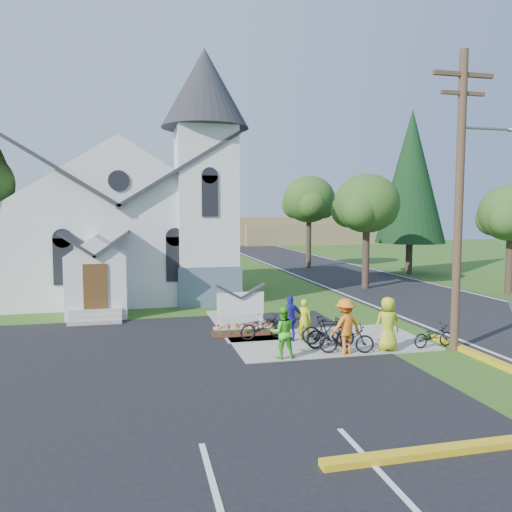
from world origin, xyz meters
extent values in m
plane|color=#365F1B|center=(0.00, 0.00, 0.00)|extent=(120.00, 120.00, 0.00)
cube|color=black|center=(-7.00, -2.00, 0.01)|extent=(20.00, 16.00, 0.02)
cube|color=black|center=(10.00, 15.00, 0.01)|extent=(8.00, 90.00, 0.02)
cube|color=gray|center=(1.50, 0.50, 0.03)|extent=(7.00, 4.00, 0.05)
cube|color=white|center=(-6.00, 13.00, 2.50)|extent=(11.00, 9.00, 5.00)
cube|color=slate|center=(-1.70, 9.70, 1.00)|extent=(3.20, 3.20, 2.00)
cube|color=white|center=(-1.70, 9.70, 4.50)|extent=(3.00, 3.00, 9.00)
cone|color=#27272C|center=(-1.70, 9.70, 11.00)|extent=(4.50, 4.50, 4.00)
cube|color=white|center=(-7.00, 7.30, 1.40)|extent=(2.60, 2.40, 2.80)
cube|color=#533617|center=(-7.00, 6.07, 1.50)|extent=(1.00, 0.10, 2.00)
cube|color=gray|center=(-1.20, 3.20, 0.05)|extent=(2.20, 0.40, 0.10)
cube|color=white|center=(-2.05, 3.20, 0.55)|extent=(0.12, 0.12, 1.00)
cube|color=white|center=(-0.35, 3.20, 0.55)|extent=(0.12, 0.12, 1.00)
cube|color=white|center=(-1.20, 3.20, 1.05)|extent=(1.90, 0.14, 0.90)
cube|color=#3D1C10|center=(-1.20, 2.30, 0.04)|extent=(2.60, 1.10, 0.07)
cylinder|color=#4A3625|center=(5.30, -1.50, 5.00)|extent=(0.28, 0.28, 10.00)
cube|color=#4A3625|center=(5.30, -1.50, 9.20)|extent=(2.20, 0.14, 0.14)
cube|color=#4A3625|center=(5.30, -1.50, 8.60)|extent=(1.60, 0.12, 0.12)
cylinder|color=gray|center=(6.40, -1.50, 7.50)|extent=(2.20, 0.10, 0.10)
cylinder|color=#382B1E|center=(8.50, 12.00, 2.02)|extent=(0.44, 0.44, 4.05)
ellipsoid|color=#2F511B|center=(8.50, 12.00, 5.25)|extent=(4.00, 4.00, 3.60)
cylinder|color=#382B1E|center=(9.00, 24.00, 2.25)|extent=(0.44, 0.44, 4.50)
ellipsoid|color=#2F511B|center=(9.00, 24.00, 5.82)|extent=(4.40, 4.40, 3.96)
cylinder|color=#382B1E|center=(15.50, 8.00, 1.80)|extent=(0.44, 0.44, 3.60)
ellipsoid|color=#2F511B|center=(15.50, 8.00, 4.68)|extent=(3.60, 3.60, 3.24)
cylinder|color=#382B1E|center=(15.00, 18.00, 1.20)|extent=(0.50, 0.50, 2.40)
cone|color=black|center=(15.00, 18.00, 7.40)|extent=(5.20, 5.20, 10.00)
cube|color=olive|center=(6.00, 56.00, 2.00)|extent=(60.00, 8.00, 4.00)
cube|color=olive|center=(-10.00, 58.00, 2.80)|extent=(30.00, 6.00, 5.60)
cube|color=olive|center=(22.00, 54.00, 1.50)|extent=(25.00, 6.00, 3.00)
imported|color=#C6DD1A|center=(0.63, 0.70, 0.82)|extent=(0.66, 0.57, 1.53)
imported|color=black|center=(-0.76, 1.27, 0.51)|extent=(1.81, 0.81, 0.92)
imported|color=#4ED427|center=(-0.74, -1.20, 0.89)|extent=(0.87, 0.70, 1.67)
imported|color=black|center=(1.18, -0.51, 0.56)|extent=(1.74, 0.61, 1.03)
imported|color=#2721A8|center=(0.13, 0.74, 0.89)|extent=(1.03, 0.52, 1.68)
imported|color=black|center=(1.48, -1.18, 0.53)|extent=(1.91, 1.03, 0.95)
imported|color=orange|center=(1.42, -1.20, 0.97)|extent=(1.32, 0.96, 1.84)
imported|color=black|center=(1.20, -0.05, 0.57)|extent=(1.78, 0.88, 1.03)
imported|color=gold|center=(2.95, -1.20, 0.96)|extent=(0.94, 0.65, 1.83)
imported|color=black|center=(4.70, -1.19, 0.45)|extent=(1.57, 0.65, 0.81)
camera|label=1|loc=(-5.18, -16.22, 4.70)|focal=35.00mm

